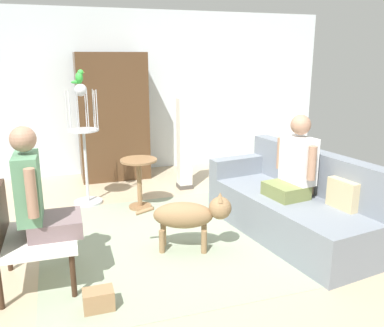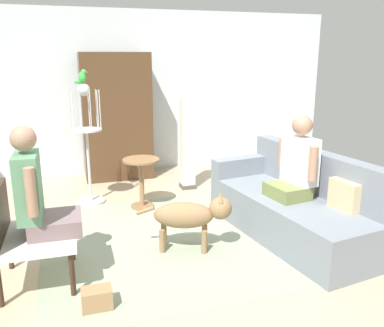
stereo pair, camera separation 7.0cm
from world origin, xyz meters
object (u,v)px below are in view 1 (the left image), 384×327
object	(u,v)px
armoire_cabinet	(113,117)
handbag	(99,300)
armchair	(19,230)
couch	(293,205)
bird_cage_stand	(85,146)
column_lamp	(184,145)
dog	(191,215)
parrot	(79,77)
person_on_armchair	(37,194)
round_end_table	(139,177)
person_on_couch	(295,164)

from	to	relation	value
armoire_cabinet	handbag	xyz separation A→B (m)	(-0.62, -3.45, -0.87)
armchair	handbag	distance (m)	0.87
couch	bird_cage_stand	size ratio (longest dim) A/B	1.38
couch	armoire_cabinet	bearing A→B (deg)	118.90
armchair	column_lamp	size ratio (longest dim) A/B	0.65
couch	dog	world-z (taller)	couch
bird_cage_stand	handbag	bearing A→B (deg)	-92.68
bird_cage_stand	parrot	world-z (taller)	parrot
person_on_armchair	column_lamp	world-z (taller)	person_on_armchair
bird_cage_stand	armoire_cabinet	xyz separation A→B (m)	(0.51, 1.08, 0.19)
round_end_table	handbag	xyz separation A→B (m)	(-0.72, -1.99, -0.32)
round_end_table	dog	world-z (taller)	round_end_table
person_on_armchair	armoire_cabinet	size ratio (longest dim) A/B	0.47
bird_cage_stand	dog	bearing A→B (deg)	-62.93
bird_cage_stand	armoire_cabinet	size ratio (longest dim) A/B	0.80
person_on_couch	armoire_cabinet	world-z (taller)	armoire_cabinet
couch	person_on_couch	size ratio (longest dim) A/B	2.50
couch	person_on_couch	xyz separation A→B (m)	(-0.03, -0.03, 0.46)
couch	round_end_table	size ratio (longest dim) A/B	3.34
dog	parrot	distance (m)	2.24
dog	parrot	xyz separation A→B (m)	(-0.86, 1.66, 1.24)
handbag	round_end_table	bearing A→B (deg)	70.24
armchair	armoire_cabinet	distance (m)	3.17
armchair	couch	bearing A→B (deg)	4.45
couch	armoire_cabinet	xyz separation A→B (m)	(-1.50, 2.71, 0.64)
couch	person_on_couch	distance (m)	0.47
couch	bird_cage_stand	world-z (taller)	bird_cage_stand
bird_cage_stand	round_end_table	bearing A→B (deg)	-32.19
person_on_armchair	parrot	world-z (taller)	parrot
armoire_cabinet	handbag	bearing A→B (deg)	-100.13
person_on_couch	round_end_table	xyz separation A→B (m)	(-1.37, 1.28, -0.38)
armchair	bird_cage_stand	distance (m)	1.97
armchair	handbag	bearing A→B (deg)	-44.60
armchair	person_on_armchair	world-z (taller)	person_on_armchair
person_on_couch	dog	bearing A→B (deg)	-179.93
person_on_armchair	parrot	size ratio (longest dim) A/B	5.28
column_lamp	handbag	xyz separation A→B (m)	(-1.48, -2.58, -0.56)
armoire_cabinet	parrot	bearing A→B (deg)	-115.37
round_end_table	person_on_armchair	bearing A→B (deg)	-127.13
round_end_table	parrot	xyz separation A→B (m)	(-0.61, 0.38, 1.21)
armchair	dog	bearing A→B (deg)	6.58
person_on_armchair	round_end_table	bearing A→B (deg)	52.87
person_on_couch	person_on_armchair	size ratio (longest dim) A/B	0.94
couch	handbag	distance (m)	2.25
round_end_table	parrot	size ratio (longest dim) A/B	3.70
column_lamp	armoire_cabinet	xyz separation A→B (m)	(-0.87, 0.87, 0.31)
person_on_couch	armoire_cabinet	xyz separation A→B (m)	(-1.47, 2.74, 0.17)
armchair	parrot	size ratio (longest dim) A/B	4.92
couch	dog	xyz separation A→B (m)	(-1.15, -0.03, 0.05)
armoire_cabinet	couch	bearing A→B (deg)	-61.10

